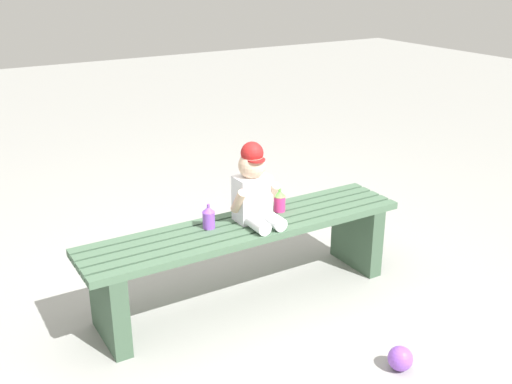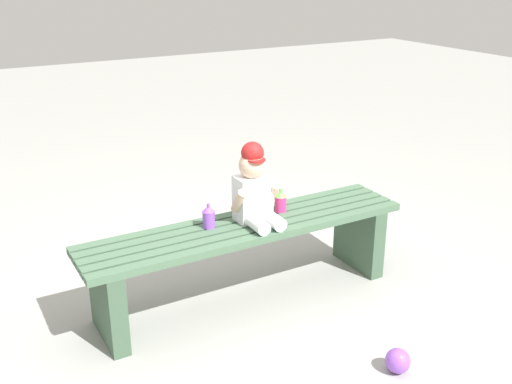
% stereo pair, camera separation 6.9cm
% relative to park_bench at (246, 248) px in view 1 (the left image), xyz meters
% --- Properties ---
extents(ground_plane, '(16.00, 16.00, 0.00)m').
position_rel_park_bench_xyz_m(ground_plane, '(0.00, 0.00, -0.29)').
color(ground_plane, '#999993').
extents(park_bench, '(1.68, 0.36, 0.42)m').
position_rel_park_bench_xyz_m(park_bench, '(0.00, 0.00, 0.00)').
color(park_bench, '#47664C').
rests_on(park_bench, ground_plane).
extents(child_figure, '(0.23, 0.27, 0.40)m').
position_rel_park_bench_xyz_m(child_figure, '(0.05, 0.01, 0.31)').
color(child_figure, white).
rests_on(child_figure, park_bench).
extents(sippy_cup_left, '(0.06, 0.06, 0.12)m').
position_rel_park_bench_xyz_m(sippy_cup_left, '(-0.18, 0.05, 0.19)').
color(sippy_cup_left, '#8C4CCC').
rests_on(sippy_cup_left, park_bench).
extents(sippy_cup_right, '(0.06, 0.06, 0.12)m').
position_rel_park_bench_xyz_m(sippy_cup_right, '(0.23, 0.05, 0.19)').
color(sippy_cup_right, '#E5337F').
rests_on(sippy_cup_right, park_bench).
extents(toy_ball, '(0.11, 0.11, 0.11)m').
position_rel_park_bench_xyz_m(toy_ball, '(0.27, -0.84, -0.23)').
color(toy_ball, '#8C4CCC').
rests_on(toy_ball, ground_plane).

